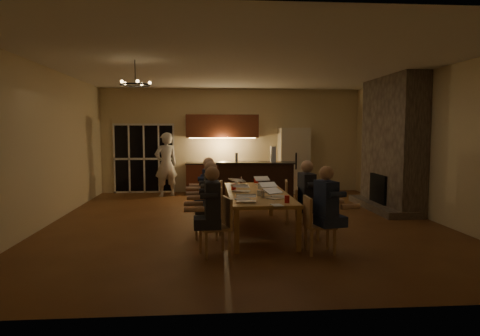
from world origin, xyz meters
name	(u,v)px	position (x,y,z in m)	size (l,w,h in m)	color
floor	(244,222)	(0.00, 0.00, 0.00)	(9.00, 9.00, 0.00)	brown
back_wall	(232,141)	(0.00, 4.52, 1.60)	(8.00, 0.04, 3.20)	beige
left_wall	(44,146)	(-4.02, 0.00, 1.60)	(0.04, 9.00, 3.20)	beige
right_wall	(431,145)	(4.02, 0.00, 1.60)	(0.04, 9.00, 3.20)	beige
ceiling	(244,66)	(0.00, 0.00, 3.22)	(8.00, 9.00, 0.04)	white
french_doors	(144,159)	(-2.70, 4.47, 1.05)	(1.86, 0.08, 2.10)	black
fireplace	(392,144)	(3.70, 1.20, 1.60)	(0.58, 2.50, 3.20)	#675E51
kitchenette	(222,154)	(-0.30, 4.20, 1.20)	(2.24, 0.68, 2.40)	brown
refrigerator	(294,160)	(1.90, 4.15, 1.00)	(0.90, 0.68, 2.00)	beige
dining_table	(257,212)	(0.17, -0.85, 0.38)	(1.10, 3.03, 0.75)	tan
bar_island	(256,182)	(0.54, 2.47, 0.54)	(2.07, 0.68, 1.08)	black
chair_left_near	(215,227)	(-0.67, -2.39, 0.45)	(0.44, 0.44, 0.89)	tan
chair_left_mid	(208,213)	(-0.76, -1.32, 0.45)	(0.44, 0.44, 0.89)	tan
chair_left_far	(209,203)	(-0.73, -0.18, 0.45)	(0.44, 0.44, 0.89)	tan
chair_right_near	(320,225)	(0.98, -2.38, 0.45)	(0.44, 0.44, 0.89)	tan
chair_right_mid	(308,213)	(1.02, -1.41, 0.45)	(0.44, 0.44, 0.89)	tan
chair_right_far	(296,202)	(1.05, -0.23, 0.45)	(0.44, 0.44, 0.89)	tan
person_left_near	(212,212)	(-0.70, -2.46, 0.69)	(0.60, 0.60, 1.38)	#272932
person_right_near	(326,211)	(1.04, -2.49, 0.69)	(0.60, 0.60, 1.38)	#1D2A4A
person_left_mid	(211,200)	(-0.71, -1.37, 0.69)	(0.60, 0.60, 1.38)	#32353B
person_right_mid	(307,199)	(1.02, -1.31, 0.69)	(0.60, 0.60, 1.38)	#272932
person_left_far	(209,191)	(-0.74, -0.27, 0.69)	(0.60, 0.60, 1.38)	#1D2A4A
standing_person	(166,164)	(-1.96, 3.70, 0.93)	(0.68, 0.45, 1.86)	silver
chandelier	(135,85)	(-2.08, -0.78, 2.75)	(0.55, 0.55, 0.03)	black
laptop_a	(246,195)	(-0.14, -1.94, 0.86)	(0.32, 0.28, 0.23)	silver
laptop_b	(277,192)	(0.42, -1.64, 0.86)	(0.32, 0.28, 0.23)	silver
laptop_c	(242,186)	(-0.12, -0.75, 0.86)	(0.32, 0.28, 0.23)	silver
laptop_d	(270,186)	(0.42, -0.82, 0.86)	(0.32, 0.28, 0.23)	silver
laptop_e	(239,180)	(-0.09, 0.22, 0.86)	(0.32, 0.28, 0.23)	silver
laptop_f	(263,179)	(0.43, 0.26, 0.86)	(0.32, 0.28, 0.23)	silver
mug_front	(259,193)	(0.16, -1.31, 0.80)	(0.09, 0.09, 0.10)	white
mug_mid	(260,186)	(0.28, -0.38, 0.80)	(0.09, 0.09, 0.10)	white
mug_back	(236,184)	(-0.17, 0.03, 0.80)	(0.07, 0.07, 0.10)	white
redcup_near	(287,199)	(0.51, -2.09, 0.81)	(0.08, 0.08, 0.12)	red
redcup_mid	(234,187)	(-0.25, -0.51, 0.81)	(0.09, 0.09, 0.12)	red
redcup_far	(256,180)	(0.31, 0.58, 0.81)	(0.09, 0.09, 0.12)	red
can_silver	(263,194)	(0.18, -1.54, 0.81)	(0.07, 0.07, 0.12)	#B2B2B7
can_cola	(241,180)	(-0.03, 0.63, 0.81)	(0.06, 0.06, 0.12)	#3F0F0C
plate_near	(278,196)	(0.47, -1.47, 0.76)	(0.26, 0.26, 0.02)	white
plate_left	(242,199)	(-0.19, -1.71, 0.76)	(0.26, 0.26, 0.02)	white
plate_far	(270,186)	(0.55, -0.02, 0.76)	(0.22, 0.22, 0.02)	white
notepad	(277,205)	(0.31, -2.33, 0.76)	(0.16, 0.22, 0.01)	white
bar_bottle	(237,157)	(0.02, 2.52, 1.20)	(0.07, 0.07, 0.24)	#99999E
bar_blender	(273,154)	(0.97, 2.36, 1.29)	(0.13, 0.13, 0.42)	silver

